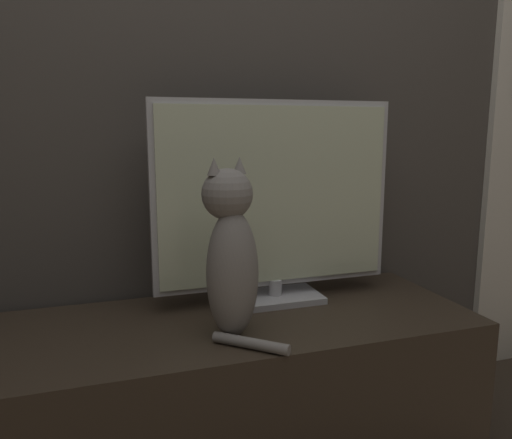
% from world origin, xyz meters
% --- Properties ---
extents(wall_back, '(4.80, 0.05, 2.60)m').
position_xyz_m(wall_back, '(0.00, 1.22, 1.30)').
color(wall_back, '#47423D').
rests_on(wall_back, ground_plane).
extents(tv_stand, '(1.46, 0.55, 0.45)m').
position_xyz_m(tv_stand, '(0.00, 0.91, 0.22)').
color(tv_stand, '#33281E').
rests_on(tv_stand, ground_plane).
extents(tv, '(0.77, 0.17, 0.63)m').
position_xyz_m(tv, '(0.19, 1.02, 0.77)').
color(tv, '#B7B7BC').
rests_on(tv, tv_stand).
extents(cat, '(0.19, 0.27, 0.48)m').
position_xyz_m(cat, '(-0.02, 0.80, 0.67)').
color(cat, gray).
rests_on(cat, tv_stand).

